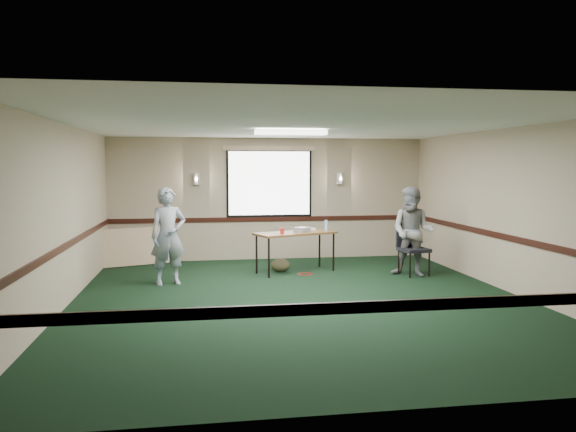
{
  "coord_description": "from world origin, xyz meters",
  "views": [
    {
      "loc": [
        -1.52,
        -8.4,
        2.06
      ],
      "look_at": [
        0.0,
        1.3,
        1.2
      ],
      "focal_mm": 35.0,
      "sensor_mm": 36.0,
      "label": 1
    }
  ],
  "objects": [
    {
      "name": "game_console",
      "position": [
        0.62,
        2.54,
        0.82
      ],
      "size": [
        0.27,
        0.25,
        0.05
      ],
      "primitive_type": "cube",
      "rotation": [
        0.0,
        0.0,
        0.43
      ],
      "color": "white",
      "rests_on": "folding_table"
    },
    {
      "name": "person_left",
      "position": [
        -2.08,
        1.54,
        0.85
      ],
      "size": [
        0.71,
        0.57,
        1.71
      ],
      "primitive_type": "imported",
      "rotation": [
        0.0,
        0.0,
        0.3
      ],
      "color": "#456199",
      "rests_on": "ground"
    },
    {
      "name": "ground",
      "position": [
        0.0,
        0.0,
        0.0
      ],
      "size": [
        8.0,
        8.0,
        0.0
      ],
      "primitive_type": "plane",
      "color": "black",
      "rests_on": "ground"
    },
    {
      "name": "person_right",
      "position": [
        2.43,
        1.61,
        0.85
      ],
      "size": [
        1.04,
        0.99,
        1.69
      ],
      "primitive_type": "imported",
      "rotation": [
        0.0,
        0.0,
        -0.6
      ],
      "color": "#7292B1",
      "rests_on": "ground"
    },
    {
      "name": "duffel_bag",
      "position": [
        0.02,
        2.4,
        0.13
      ],
      "size": [
        0.45,
        0.4,
        0.26
      ],
      "primitive_type": "ellipsoid",
      "rotation": [
        0.0,
        0.0,
        -0.36
      ],
      "color": "#474228",
      "rests_on": "ground"
    },
    {
      "name": "folding_table",
      "position": [
        0.31,
        2.33,
        0.73
      ],
      "size": [
        1.7,
        1.16,
        0.79
      ],
      "rotation": [
        0.0,
        0.0,
        0.37
      ],
      "color": "brown",
      "rests_on": "ground"
    },
    {
      "name": "water_bottle",
      "position": [
        0.95,
        2.46,
        0.9
      ],
      "size": [
        0.07,
        0.07,
        0.22
      ],
      "primitive_type": "cylinder",
      "color": "#94C2F3",
      "rests_on": "folding_table"
    },
    {
      "name": "projector",
      "position": [
        0.44,
        2.34,
        0.84
      ],
      "size": [
        0.36,
        0.35,
        0.09
      ],
      "primitive_type": "cube",
      "rotation": [
        0.0,
        0.0,
        0.76
      ],
      "color": "#93939B",
      "rests_on": "folding_table"
    },
    {
      "name": "room_shell",
      "position": [
        0.0,
        2.12,
        1.58
      ],
      "size": [
        8.0,
        8.02,
        8.0
      ],
      "color": "tan",
      "rests_on": "ground"
    },
    {
      "name": "red_cup",
      "position": [
        0.01,
        2.09,
        0.85
      ],
      "size": [
        0.07,
        0.07,
        0.11
      ],
      "primitive_type": "cylinder",
      "color": "red",
      "rests_on": "folding_table"
    },
    {
      "name": "cable_coil",
      "position": [
        0.45,
        2.07,
        0.01
      ],
      "size": [
        0.38,
        0.38,
        0.01
      ],
      "primitive_type": "torus",
      "rotation": [
        0.0,
        0.0,
        0.4
      ],
      "color": "red",
      "rests_on": "ground"
    },
    {
      "name": "conference_chair",
      "position": [
        2.47,
        1.77,
        0.59
      ],
      "size": [
        0.57,
        0.59,
        1.01
      ],
      "rotation": [
        0.0,
        0.0,
        0.18
      ],
      "color": "black",
      "rests_on": "ground"
    },
    {
      "name": "folded_table",
      "position": [
        -2.95,
        3.6,
        0.39
      ],
      "size": [
        1.51,
        0.75,
        0.78
      ],
      "primitive_type": "cube",
      "rotation": [
        -0.21,
        0.0,
        0.36
      ],
      "color": "tan",
      "rests_on": "ground"
    }
  ]
}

